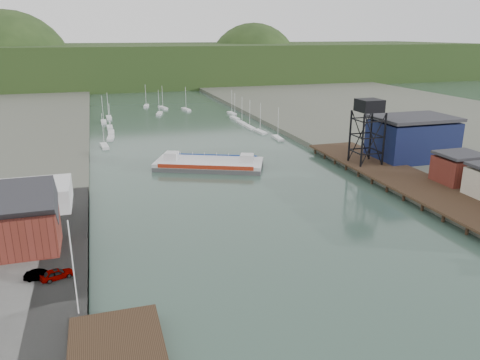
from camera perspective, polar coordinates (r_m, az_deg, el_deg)
ground at (r=60.95m, az=15.07°, el=-16.61°), size 600.00×600.00×0.00m
east_land at (r=174.88m, az=27.19°, el=4.50°), size 120.00×400.00×3.20m
west_quay at (r=70.99m, az=-24.59°, el=-11.74°), size 16.00×80.00×1.60m
east_pier at (r=113.53m, az=19.21°, el=0.30°), size 14.00×70.00×2.45m
harbor_building at (r=78.15m, az=-25.70°, el=-4.92°), size 12.20×8.20×8.90m
white_shed at (r=97.83m, az=-25.14°, el=-1.91°), size 18.00×12.00×4.50m
flagpole at (r=58.24m, az=-19.66°, el=-10.10°), size 0.16×0.16×12.00m
lift_tower at (r=119.91m, az=15.46°, el=8.28°), size 6.50×6.50×16.00m
blue_shed at (r=131.53m, az=20.26°, el=4.79°), size 20.50×14.50×11.30m
marina_sailboats at (r=185.70m, az=-7.91°, el=7.03°), size 57.71×92.65×0.90m
distant_hills at (r=344.98m, az=-13.26°, el=13.20°), size 500.00×120.00×80.00m
chain_ferry at (r=121.58m, az=-3.79°, el=1.99°), size 29.55×21.07×3.95m
car_west_a at (r=69.34m, az=-21.45°, el=-10.60°), size 4.66×3.04×1.48m
car_west_b at (r=70.02m, az=-23.19°, el=-10.60°), size 4.25×2.18×1.34m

